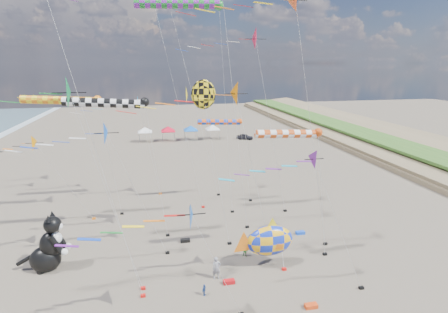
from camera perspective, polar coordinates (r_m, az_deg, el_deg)
name	(u,v)px	position (r m, az deg, el deg)	size (l,w,h in m)	color
delta_kite_0	(123,105)	(44.47, -16.14, 8.06)	(9.81, 1.73, 13.13)	#1088CD
delta_kite_1	(187,218)	(21.71, -5.99, -9.91)	(9.64, 1.95, 8.96)	blue
delta_kite_3	(317,170)	(24.18, 14.92, -2.15)	(9.48, 1.61, 11.07)	#6E1B89
delta_kite_4	(224,97)	(27.84, 0.05, 9.75)	(11.50, 2.06, 15.59)	orange
delta_kite_6	(113,135)	(29.50, -17.64, 3.42)	(10.04, 2.08, 12.55)	blue
delta_kite_9	(34,145)	(40.43, -28.56, 1.59)	(9.65, 1.88, 9.91)	orange
delta_kite_10	(71,96)	(24.54, -23.72, 9.01)	(10.72, 2.32, 16.17)	#0E8341
delta_kite_11	(268,40)	(37.49, 7.15, 18.39)	(10.18, 2.59, 20.59)	red
delta_kite_12	(289,6)	(29.74, 10.58, 23.03)	(11.97, 2.16, 22.45)	#FF561E
windsock_0	(222,123)	(40.72, -0.35, 5.54)	(6.67, 0.65, 10.49)	#F25311
windsock_1	(291,135)	(28.41, 10.96, 3.52)	(7.02, 0.71, 11.67)	#C4420D
windsock_2	(64,101)	(39.65, -24.63, 8.29)	(9.07, 0.87, 13.53)	orange
windsock_3	(182,5)	(37.06, -6.81, 23.36)	(9.87, 0.93, 22.75)	#177F26
windsock_4	(109,103)	(32.56, -18.19, 8.23)	(8.56, 0.83, 13.81)	black
angelfish_kite	(201,96)	(31.75, -3.73, 9.86)	(3.74, 3.02, 15.36)	yellow
cat_inflatable	(47,241)	(33.04, -26.97, -12.26)	(3.75, 1.87, 5.06)	black
fish_inflatable	(269,240)	(30.40, 7.38, -13.44)	(5.41, 2.11, 4.40)	#1430C7
person_adult	(216,268)	(29.22, -1.25, -17.76)	(0.69, 0.45, 1.89)	gray
child_green	(245,251)	(32.31, 3.49, -15.19)	(0.51, 0.40, 1.05)	#1A6E25
child_blue	(204,290)	(27.79, -3.25, -20.91)	(0.55, 0.23, 0.93)	#2B4D9A
kite_bag_0	(229,282)	(29.12, 0.81, -19.77)	(0.90, 0.44, 0.30)	red
kite_bag_1	(185,240)	(34.95, -6.36, -13.47)	(0.90, 0.44, 0.30)	black
kite_bag_2	(300,233)	(36.98, 12.35, -12.06)	(0.90, 0.44, 0.30)	blue
kite_bag_3	(311,306)	(27.54, 14.03, -22.59)	(0.90, 0.44, 0.30)	#DF4012
tent_row	(179,127)	(78.41, -7.30, 4.87)	(19.20, 4.20, 3.80)	white
parked_car	(245,137)	(79.43, 3.41, 3.24)	(1.49, 3.70, 1.26)	#26262D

